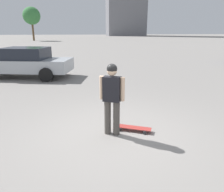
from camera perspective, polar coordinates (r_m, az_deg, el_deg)
ground_plane at (r=5.07m, az=0.00°, el=-9.82°), size 220.00×220.00×0.00m
person at (r=4.72m, az=0.00°, el=0.32°), size 0.51×0.34×1.61m
skateboard at (r=5.20m, az=5.49°, el=-8.30°), size 0.85×0.54×0.09m
car_parked_near at (r=11.69m, az=-21.77°, el=8.20°), size 4.81×2.80×1.46m
tree_distant at (r=52.26m, az=-20.27°, el=19.03°), size 3.65×3.65×6.98m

